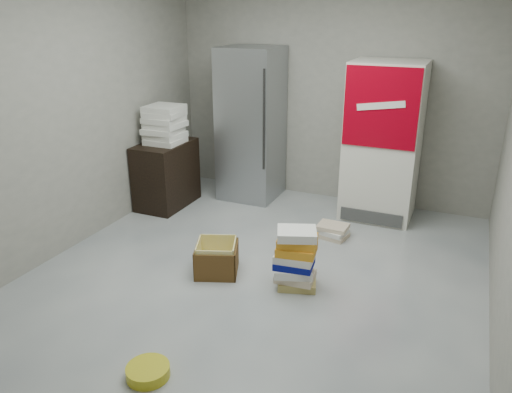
{
  "coord_description": "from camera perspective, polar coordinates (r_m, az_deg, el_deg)",
  "views": [
    {
      "loc": [
        1.63,
        -3.53,
        2.35
      ],
      "look_at": [
        -0.21,
        0.7,
        0.58
      ],
      "focal_mm": 35.0,
      "sensor_mm": 36.0,
      "label": 1
    }
  ],
  "objects": [
    {
      "name": "ground",
      "position": [
        4.55,
        -1.09,
        -10.2
      ],
      "size": [
        5.0,
        5.0,
        0.0
      ],
      "primitive_type": "plane",
      "color": "#B0B0AC",
      "rests_on": "ground"
    },
    {
      "name": "bucket_lid",
      "position": [
        3.65,
        -12.24,
        -18.96
      ],
      "size": [
        0.32,
        0.32,
        0.08
      ],
      "primitive_type": "cylinder",
      "rotation": [
        0.0,
        0.0,
        0.06
      ],
      "color": "gold",
      "rests_on": "ground"
    },
    {
      "name": "room_shell",
      "position": [
        3.93,
        -1.27,
        12.83
      ],
      "size": [
        4.04,
        5.04,
        2.82
      ],
      "color": "gray",
      "rests_on": "ground"
    },
    {
      "name": "cardboard_box",
      "position": [
        4.72,
        -4.51,
        -7.25
      ],
      "size": [
        0.49,
        0.49,
        0.31
      ],
      "rotation": [
        0.0,
        0.0,
        0.37
      ],
      "color": "gold",
      "rests_on": "ground"
    },
    {
      "name": "wood_shelf",
      "position": [
        6.28,
        -10.21,
        2.51
      ],
      "size": [
        0.5,
        0.8,
        0.8
      ],
      "primitive_type": "cube",
      "color": "black",
      "rests_on": "ground"
    },
    {
      "name": "supply_box_stack",
      "position": [
        6.11,
        -10.41,
        8.09
      ],
      "size": [
        0.44,
        0.44,
        0.45
      ],
      "color": "silver",
      "rests_on": "wood_shelf"
    },
    {
      "name": "steel_fridge",
      "position": [
        6.36,
        -0.54,
        8.22
      ],
      "size": [
        0.7,
        0.72,
        1.9
      ],
      "color": "#989B9F",
      "rests_on": "ground"
    },
    {
      "name": "phonebook_stack_main",
      "position": [
        4.41,
        4.56,
        -7.1
      ],
      "size": [
        0.43,
        0.38,
        0.57
      ],
      "rotation": [
        0.0,
        0.0,
        0.22
      ],
      "color": "tan",
      "rests_on": "ground"
    },
    {
      "name": "coke_cooler",
      "position": [
        5.91,
        14.31,
        6.11
      ],
      "size": [
        0.8,
        0.73,
        1.8
      ],
      "color": "silver",
      "rests_on": "ground"
    },
    {
      "name": "phonebook_stack_side",
      "position": [
        5.48,
        8.71,
        -3.91
      ],
      "size": [
        0.37,
        0.31,
        0.14
      ],
      "rotation": [
        0.0,
        0.0,
        -0.14
      ],
      "color": "beige",
      "rests_on": "ground"
    }
  ]
}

